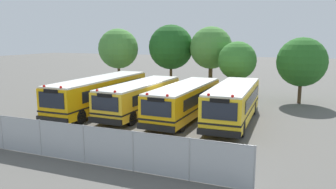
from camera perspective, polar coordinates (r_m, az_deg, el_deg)
ground_plane at (r=24.29m, az=-0.77°, el=-3.67°), size 160.00×160.00×0.00m
school_bus_0 at (r=26.26m, az=-11.71°, el=0.36°), size 2.52×11.33×2.73m
school_bus_1 at (r=24.70m, az=-4.80°, el=-0.33°), size 2.69×9.72×2.51m
school_bus_2 at (r=23.25m, az=2.99°, el=-0.93°), size 2.65×9.89×2.53m
school_bus_3 at (r=22.48m, az=11.39°, el=-1.29°), size 2.66×9.50×2.69m
tree_0 at (r=35.38m, az=-8.82°, el=8.03°), size 4.23×4.23×6.68m
tree_1 at (r=34.68m, az=0.52°, el=8.29°), size 4.69×4.69×7.08m
tree_2 at (r=33.11m, az=7.64°, el=8.08°), size 4.21×4.21×6.83m
tree_3 at (r=30.32m, az=11.92°, el=5.87°), size 3.45×3.45×5.40m
tree_4 at (r=30.53m, az=22.53°, el=5.39°), size 4.25×4.25×5.76m
chainlink_fence at (r=15.49m, az=-14.52°, el=-8.30°), size 15.28×0.07×1.81m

